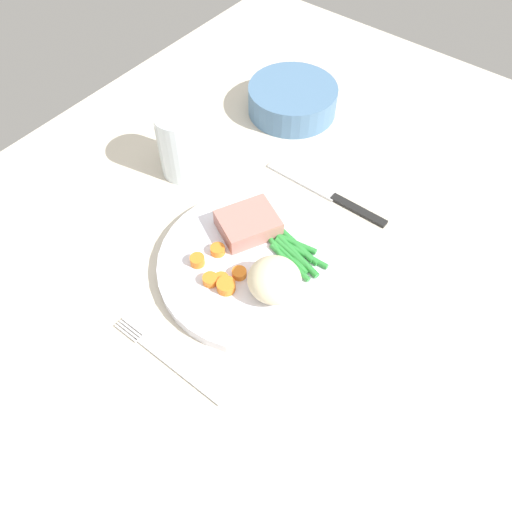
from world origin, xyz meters
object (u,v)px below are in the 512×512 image
object	(u,v)px
knife	(328,194)
salad_bowl	(293,98)
fork	(168,361)
water_glass	(183,147)
dinner_plate	(256,264)
meat_portion	(248,224)

from	to	relation	value
knife	salad_bowl	distance (cm)	20.68
fork	water_glass	distance (cm)	32.83
fork	water_glass	bearing A→B (deg)	39.94
water_glass	dinner_plate	bearing A→B (deg)	-112.15
meat_portion	salad_bowl	xyz separation A→B (cm)	(26.51, 11.59, -0.21)
salad_bowl	meat_portion	bearing A→B (deg)	-156.39
meat_portion	salad_bowl	distance (cm)	28.94
water_glass	salad_bowl	bearing A→B (deg)	-11.68
meat_portion	knife	xyz separation A→B (cm)	(13.61, -4.38, -2.67)
dinner_plate	knife	world-z (taller)	dinner_plate
fork	salad_bowl	bearing A→B (deg)	19.70
meat_portion	water_glass	distance (cm)	16.85
meat_portion	water_glass	bearing A→B (deg)	73.70
meat_portion	water_glass	world-z (taller)	water_glass
water_glass	meat_portion	bearing A→B (deg)	-106.30
dinner_plate	water_glass	size ratio (longest dim) A/B	2.49
dinner_plate	meat_portion	size ratio (longest dim) A/B	3.41
dinner_plate	salad_bowl	size ratio (longest dim) A/B	1.74
meat_portion	salad_bowl	world-z (taller)	salad_bowl
meat_portion	fork	size ratio (longest dim) A/B	0.46
fork	salad_bowl	xyz separation A→B (cm)	(47.13, 15.95, 2.46)
fork	water_glass	size ratio (longest dim) A/B	1.59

